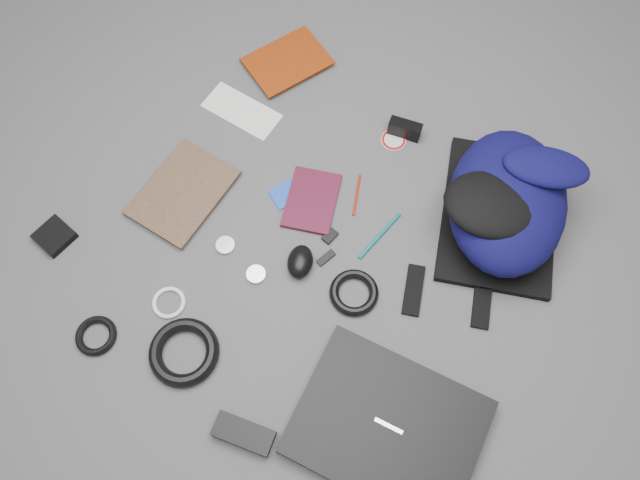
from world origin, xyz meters
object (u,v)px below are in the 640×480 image
Objects in this scene: mouse at (300,262)px; pouch at (54,236)px; backpack at (507,201)px; textbook_red at (272,43)px; dvd_case at (312,201)px; compact_camera at (405,129)px; laptop at (388,427)px; power_brick at (244,434)px; comic_book at (154,176)px.

mouse is 1.06× the size of pouch.
backpack is 0.81m from textbook_red.
textbook_red reaches higher than pouch.
mouse is at bearing -25.82° from textbook_red.
compact_camera is at bearing 52.01° from dvd_case.
backpack is 2.00× the size of textbook_red.
laptop is at bearing 4.71° from pouch.
textbook_red is 1.65× the size of power_brick.
mouse reaches higher than pouch.
power_brick is at bearing -128.19° from backpack.
mouse is (0.46, 0.01, 0.01)m from comic_book.
compact_camera is 0.88m from power_brick.
mouse is (0.46, -0.51, 0.01)m from textbook_red.
pouch is at bearing -158.53° from dvd_case.
textbook_red is (-0.80, 0.12, -0.08)m from backpack.
dvd_case is (-0.42, -0.23, -0.08)m from backpack.
comic_book is 0.29m from pouch.
laptop is 1.52× the size of comic_book.
mouse is at bearing -154.27° from backpack.
comic_book is 0.67m from compact_camera.
textbook_red is at bearing 108.85° from power_brick.
dvd_case is at bearing -120.90° from compact_camera.
laptop is 2.97× the size of power_brick.
backpack reaches higher than compact_camera.
pouch is at bearing -74.22° from textbook_red.
compact_camera reaches higher than textbook_red.
power_brick is at bearing -9.40° from pouch.
mouse is (0.08, -0.16, 0.02)m from dvd_case.
backpack is 5.02× the size of compact_camera.
comic_book is at bearing -148.98° from compact_camera.
pouch is (-0.47, -0.45, 0.00)m from dvd_case.
compact_camera is (-0.33, 0.08, -0.07)m from backpack.
backpack is 0.90m from comic_book.
dvd_case is at bearing -20.34° from textbook_red.
pouch is at bearing -165.90° from backpack.
laptop is 0.44m from mouse.
mouse is (-0.01, -0.47, -0.00)m from compact_camera.
pouch is (-0.55, -0.29, -0.01)m from mouse.
power_brick reaches higher than dvd_case.
comic_book is at bearing -176.26° from backpack.
mouse is (-0.34, -0.39, -0.07)m from backpack.
backpack is 2.52× the size of dvd_case.
textbook_red is at bearing 88.02° from comic_book.
comic_book is (-0.84, 0.20, -0.01)m from laptop.
comic_book is (0.00, -0.53, -0.00)m from textbook_red.
compact_camera is at bearing 53.24° from pouch.
comic_book is at bearing 158.81° from laptop.
laptop is at bearing -15.25° from comic_book.
textbook_red is at bearing 148.18° from backpack.
backpack is at bearing 7.11° from dvd_case.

